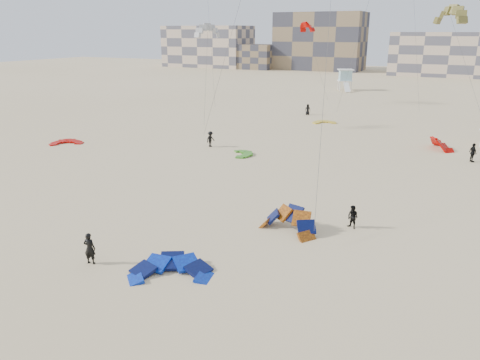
% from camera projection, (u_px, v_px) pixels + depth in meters
% --- Properties ---
extents(ground, '(320.00, 320.00, 0.00)m').
position_uv_depth(ground, '(123.00, 245.00, 28.32)').
color(ground, beige).
rests_on(ground, ground).
extents(kite_ground_blue, '(6.03, 6.12, 2.44)m').
position_uv_depth(kite_ground_blue, '(171.00, 275.00, 24.85)').
color(kite_ground_blue, '#0039C4').
rests_on(kite_ground_blue, ground).
extents(kite_ground_orange, '(4.79, 4.79, 3.94)m').
position_uv_depth(kite_ground_orange, '(288.00, 231.00, 30.27)').
color(kite_ground_orange, orange).
rests_on(kite_ground_orange, ground).
extents(kite_ground_red, '(4.77, 4.80, 0.96)m').
position_uv_depth(kite_ground_red, '(67.00, 144.00, 53.66)').
color(kite_ground_red, '#C60001').
rests_on(kite_ground_red, ground).
extents(kite_ground_green, '(4.08, 4.00, 0.60)m').
position_uv_depth(kite_ground_green, '(242.00, 155.00, 48.84)').
color(kite_ground_green, '#409625').
rests_on(kite_ground_green, ground).
extents(kite_ground_red_far, '(4.89, 4.84, 3.70)m').
position_uv_depth(kite_ground_red_far, '(441.00, 149.00, 51.21)').
color(kite_ground_red_far, '#C60001').
rests_on(kite_ground_red_far, ground).
extents(kite_ground_yellow, '(4.12, 4.18, 0.55)m').
position_uv_depth(kite_ground_yellow, '(324.00, 123.00, 65.62)').
color(kite_ground_yellow, yellow).
rests_on(kite_ground_yellow, ground).
extents(kitesurfer_main, '(0.76, 0.59, 1.83)m').
position_uv_depth(kitesurfer_main, '(90.00, 248.00, 25.78)').
color(kitesurfer_main, black).
rests_on(kitesurfer_main, ground).
extents(kitesurfer_b, '(0.93, 0.84, 1.55)m').
position_uv_depth(kitesurfer_b, '(353.00, 217.00, 30.48)').
color(kitesurfer_b, black).
rests_on(kitesurfer_b, ground).
extents(kitesurfer_c, '(0.93, 1.26, 1.75)m').
position_uv_depth(kitesurfer_c, '(210.00, 139.00, 51.96)').
color(kitesurfer_c, black).
rests_on(kitesurfer_c, ground).
extents(kitesurfer_d, '(0.98, 1.18, 1.89)m').
position_uv_depth(kitesurfer_d, '(473.00, 153.00, 45.87)').
color(kitesurfer_d, black).
rests_on(kitesurfer_d, ground).
extents(kitesurfer_e, '(0.94, 0.78, 1.64)m').
position_uv_depth(kitesurfer_e, '(308.00, 109.00, 71.80)').
color(kitesurfer_e, black).
rests_on(kitesurfer_e, ground).
extents(kite_fly_grey, '(4.45, 5.66, 12.29)m').
position_uv_depth(kite_fly_grey, '(208.00, 32.00, 59.09)').
color(kite_fly_grey, '#BBBBBB').
rests_on(kite_fly_grey, ground).
extents(kite_fly_olive, '(8.66, 13.31, 14.30)m').
position_uv_depth(kite_fly_olive, '(451.00, 17.00, 50.81)').
color(kite_fly_olive, olive).
rests_on(kite_fly_olive, ground).
extents(kite_fly_red, '(6.93, 4.61, 13.25)m').
position_uv_depth(kite_fly_red, '(307.00, 28.00, 79.48)').
color(kite_fly_red, '#C60001').
rests_on(kite_fly_red, ground).
extents(lifeguard_tower_far, '(4.15, 6.65, 4.47)m').
position_uv_depth(lifeguard_tower_far, '(345.00, 80.00, 101.08)').
color(lifeguard_tower_far, white).
rests_on(lifeguard_tower_far, ground).
extents(condo_west_a, '(30.00, 15.00, 14.00)m').
position_uv_depth(condo_west_a, '(208.00, 46.00, 166.75)').
color(condo_west_a, beige).
rests_on(condo_west_a, ground).
extents(condo_west_b, '(28.00, 14.00, 18.00)m').
position_uv_depth(condo_west_b, '(320.00, 41.00, 152.47)').
color(condo_west_b, '#7E684C').
rests_on(condo_west_b, ground).
extents(condo_mid, '(32.00, 16.00, 12.00)m').
position_uv_depth(condo_mid, '(451.00, 54.00, 132.91)').
color(condo_mid, beige).
rests_on(condo_mid, ground).
extents(condo_fill_left, '(12.00, 10.00, 8.00)m').
position_uv_depth(condo_fill_left, '(256.00, 57.00, 157.42)').
color(condo_fill_left, '#7E684C').
rests_on(condo_fill_left, ground).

